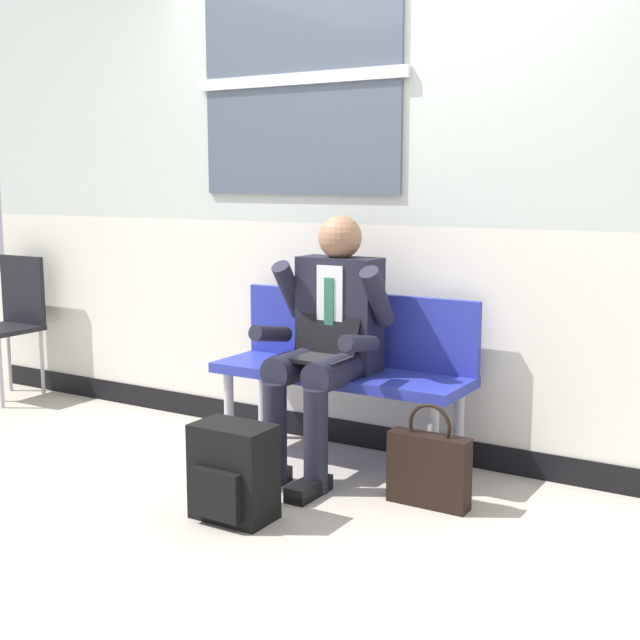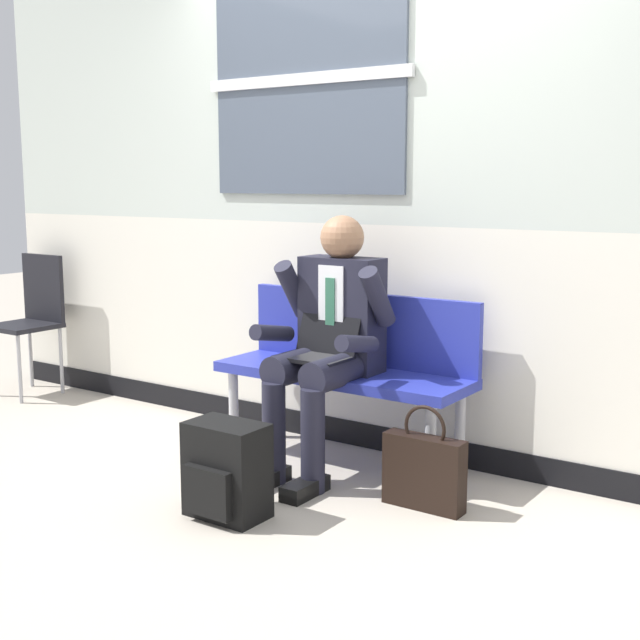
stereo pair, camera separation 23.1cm
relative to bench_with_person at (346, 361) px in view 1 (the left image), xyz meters
The scene contains 7 objects.
ground_plane 0.71m from the bench_with_person, 87.60° to the right, with size 18.00×18.00×0.00m, color #B2A899.
station_wall 0.98m from the bench_with_person, 87.11° to the left, with size 5.64×0.17×2.90m.
bench_with_person is the anchor object (origin of this frame).
person_seated 0.24m from the bench_with_person, 90.00° to the right, with size 0.57×0.70×1.23m.
backpack 0.96m from the bench_with_person, 91.44° to the right, with size 0.33×0.25×0.40m.
handbag 0.78m from the bench_with_person, 29.99° to the right, with size 0.36×0.10×0.45m.
folding_chair 2.46m from the bench_with_person, behind, with size 0.38×0.38×0.91m.
Camera 1 is at (2.01, -3.09, 1.38)m, focal length 47.76 mm.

